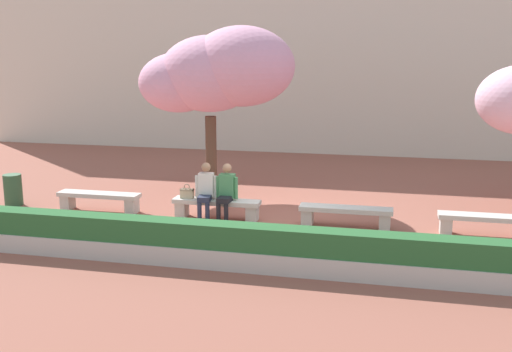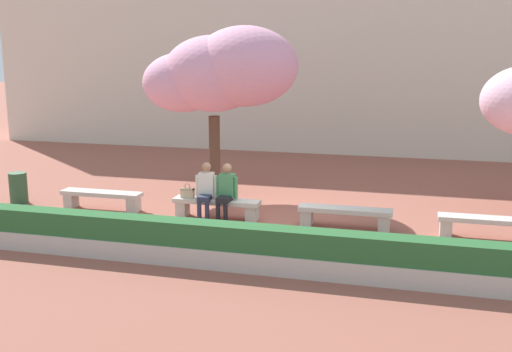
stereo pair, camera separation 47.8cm
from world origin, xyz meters
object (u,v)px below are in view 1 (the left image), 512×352
stone_bench_near_west (217,205)px  stone_bench_near_east (488,222)px  stone_bench_west_end (99,198)px  stone_bench_center (346,213)px  person_seated_right (226,190)px  handbag (187,193)px  person_seated_left (206,189)px  trash_bin (13,190)px  cherry_tree_main (217,73)px

stone_bench_near_west → stone_bench_near_east: same height
stone_bench_west_end → stone_bench_center: bearing=0.0°
stone_bench_west_end → person_seated_right: bearing=-1.0°
stone_bench_near_west → handbag: 0.75m
stone_bench_center → handbag: (-3.63, -0.03, 0.27)m
person_seated_left → stone_bench_west_end: bearing=178.9°
stone_bench_west_end → trash_bin: (-2.34, 0.02, 0.08)m
stone_bench_near_west → stone_bench_center: size_ratio=1.00×
person_seated_left → trash_bin: (-5.04, 0.07, -0.31)m
stone_bench_near_west → stone_bench_center: 2.94m
stone_bench_west_end → person_seated_left: person_seated_left is taller
stone_bench_near_east → stone_bench_center: bearing=180.0°
handbag → cherry_tree_main: 3.51m
person_seated_left → stone_bench_center: bearing=1.0°
person_seated_right → cherry_tree_main: (-0.88, 2.35, 2.52)m
handbag → person_seated_right: bearing=-1.6°
cherry_tree_main → stone_bench_center: bearing=-32.7°
stone_bench_near_west → person_seated_right: person_seated_right is taller
stone_bench_center → person_seated_left: person_seated_left is taller
person_seated_right → handbag: bearing=178.4°
stone_bench_center → cherry_tree_main: 5.14m
stone_bench_near_east → cherry_tree_main: bearing=160.6°
stone_bench_near_west → person_seated_right: 0.46m
stone_bench_center → stone_bench_near_east: size_ratio=1.00×
stone_bench_near_west → person_seated_right: (0.25, -0.05, 0.39)m
person_seated_left → handbag: (-0.46, 0.03, -0.12)m
stone_bench_near_west → stone_bench_near_east: size_ratio=1.00×
stone_bench_near_west → stone_bench_near_east: (5.87, 0.00, 0.00)m
stone_bench_near_west → handbag: size_ratio=5.96×
stone_bench_west_end → stone_bench_near_west: size_ratio=1.00×
stone_bench_center → handbag: size_ratio=5.96×
handbag → stone_bench_near_west: bearing=2.3°
stone_bench_center → cherry_tree_main: cherry_tree_main is taller
handbag → cherry_tree_main: cherry_tree_main is taller
person_seated_right → trash_bin: bearing=179.2°
stone_bench_west_end → person_seated_right: 3.21m
stone_bench_near_east → person_seated_right: 5.64m
stone_bench_near_east → trash_bin: 11.15m
stone_bench_near_east → person_seated_left: bearing=-179.5°
cherry_tree_main → stone_bench_near_west: bearing=-74.5°
stone_bench_near_east → handbag: handbag is taller
stone_bench_near_east → person_seated_right: person_seated_right is taller
stone_bench_west_end → stone_bench_near_west: bearing=0.0°
person_seated_right → stone_bench_center: bearing=1.1°
stone_bench_near_west → stone_bench_near_east: bearing=0.0°
stone_bench_west_end → stone_bench_near_east: 8.81m
stone_bench_west_end → stone_bench_center: (5.87, 0.00, 0.00)m
person_seated_left → cherry_tree_main: 3.47m
cherry_tree_main → trash_bin: cherry_tree_main is taller
person_seated_left → trash_bin: size_ratio=1.65×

